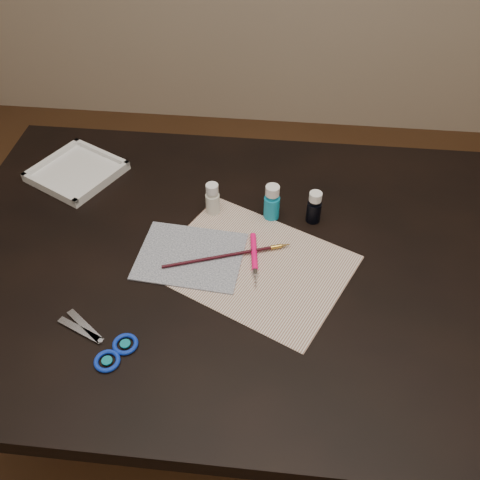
# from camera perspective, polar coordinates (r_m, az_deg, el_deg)

# --- Properties ---
(ground) EXTENTS (3.50, 3.50, 0.02)m
(ground) POSITION_cam_1_polar(r_m,az_deg,el_deg) (1.78, 0.00, -18.95)
(ground) COLOR #422614
(ground) RESTS_ON ground
(table) EXTENTS (1.30, 0.90, 0.75)m
(table) POSITION_cam_1_polar(r_m,az_deg,el_deg) (1.44, 0.00, -12.12)
(table) COLOR black
(table) RESTS_ON ground
(paper) EXTENTS (0.47, 0.42, 0.00)m
(paper) POSITION_cam_1_polar(r_m,az_deg,el_deg) (1.13, 1.51, -2.67)
(paper) COLOR silver
(paper) RESTS_ON table
(canvas) EXTENTS (0.23, 0.19, 0.00)m
(canvas) POSITION_cam_1_polar(r_m,az_deg,el_deg) (1.15, -5.31, -1.70)
(canvas) COLOR black
(canvas) RESTS_ON paper
(paint_bottle_white) EXTENTS (0.04, 0.04, 0.08)m
(paint_bottle_white) POSITION_cam_1_polar(r_m,az_deg,el_deg) (1.23, -2.95, 4.43)
(paint_bottle_white) COLOR silver
(paint_bottle_white) RESTS_ON table
(paint_bottle_cyan) EXTENTS (0.05, 0.05, 0.09)m
(paint_bottle_cyan) POSITION_cam_1_polar(r_m,az_deg,el_deg) (1.21, 3.42, 4.07)
(paint_bottle_cyan) COLOR #108AB0
(paint_bottle_cyan) RESTS_ON table
(paint_bottle_navy) EXTENTS (0.04, 0.04, 0.08)m
(paint_bottle_navy) POSITION_cam_1_polar(r_m,az_deg,el_deg) (1.22, 7.93, 3.51)
(paint_bottle_navy) COLOR black
(paint_bottle_navy) RESTS_ON table
(paintbrush) EXTENTS (0.27, 0.10, 0.01)m
(paintbrush) POSITION_cam_1_polar(r_m,az_deg,el_deg) (1.14, -1.29, -1.63)
(paintbrush) COLOR black
(paintbrush) RESTS_ON canvas
(craft_knife) EXTENTS (0.03, 0.16, 0.01)m
(craft_knife) POSITION_cam_1_polar(r_m,az_deg,el_deg) (1.13, 1.56, -2.21)
(craft_knife) COLOR #FF0C67
(craft_knife) RESTS_ON paper
(scissors) EXTENTS (0.21, 0.16, 0.01)m
(scissors) POSITION_cam_1_polar(r_m,az_deg,el_deg) (1.04, -15.53, -10.14)
(scissors) COLOR silver
(scissors) RESTS_ON table
(palette_tray) EXTENTS (0.25, 0.25, 0.02)m
(palette_tray) POSITION_cam_1_polar(r_m,az_deg,el_deg) (1.41, -17.03, 7.02)
(palette_tray) COLOR silver
(palette_tray) RESTS_ON table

